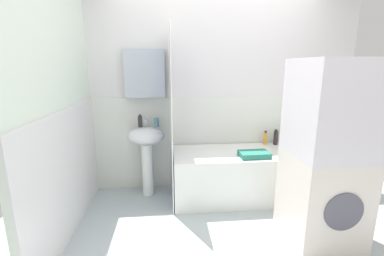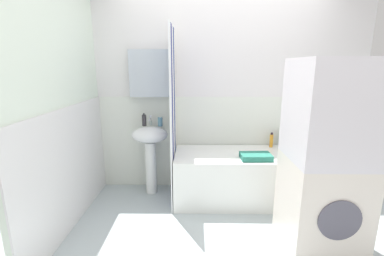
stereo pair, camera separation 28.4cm
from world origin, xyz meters
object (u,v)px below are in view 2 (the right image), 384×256
object	(u,v)px
soap_dispenser	(144,120)
washer_dryer_stack	(325,160)
sink	(150,145)
conditioner_bottle	(283,140)
towel_folded	(256,157)
shampoo_bottle	(271,140)
bathtub	(240,176)
toothbrush_cup	(160,122)
lotion_bottle	(291,139)

from	to	relation	value
soap_dispenser	washer_dryer_stack	bearing A→B (deg)	-31.90
sink	conditioner_bottle	bearing A→B (deg)	3.37
conditioner_bottle	towel_folded	bearing A→B (deg)	-133.77
sink	soap_dispenser	distance (m)	0.31
shampoo_bottle	washer_dryer_stack	xyz separation A→B (m)	(0.13, -1.12, 0.15)
shampoo_bottle	towel_folded	bearing A→B (deg)	-122.79
conditioner_bottle	shampoo_bottle	bearing A→B (deg)	178.56
washer_dryer_stack	sink	bearing A→B (deg)	148.15
soap_dispenser	conditioner_bottle	distance (m)	1.75
sink	soap_dispenser	world-z (taller)	soap_dispenser
bathtub	shampoo_bottle	distance (m)	0.62
towel_folded	sink	bearing A→B (deg)	163.93
soap_dispenser	toothbrush_cup	distance (m)	0.20
soap_dispenser	sink	bearing A→B (deg)	-32.99
sink	washer_dryer_stack	world-z (taller)	washer_dryer_stack
towel_folded	washer_dryer_stack	world-z (taller)	washer_dryer_stack
sink	washer_dryer_stack	bearing A→B (deg)	-31.85
toothbrush_cup	soap_dispenser	bearing A→B (deg)	178.83
conditioner_bottle	washer_dryer_stack	distance (m)	1.13
washer_dryer_stack	soap_dispenser	bearing A→B (deg)	148.10
sink	soap_dispenser	size ratio (longest dim) A/B	5.35
toothbrush_cup	conditioner_bottle	distance (m)	1.55
soap_dispenser	toothbrush_cup	xyz separation A→B (m)	(0.20, -0.00, -0.02)
lotion_bottle	washer_dryer_stack	xyz separation A→B (m)	(-0.13, -1.13, 0.14)
lotion_bottle	shampoo_bottle	size ratio (longest dim) A/B	1.15
bathtub	lotion_bottle	size ratio (longest dim) A/B	7.24
lotion_bottle	washer_dryer_stack	size ratio (longest dim) A/B	0.13
lotion_bottle	towel_folded	world-z (taller)	lotion_bottle
bathtub	conditioner_bottle	size ratio (longest dim) A/B	7.75
conditioner_bottle	sink	bearing A→B (deg)	-176.63
sink	shampoo_bottle	xyz separation A→B (m)	(1.52, 0.10, 0.04)
sink	lotion_bottle	bearing A→B (deg)	3.54
bathtub	lotion_bottle	bearing A→B (deg)	21.83
conditioner_bottle	shampoo_bottle	world-z (taller)	conditioner_bottle
shampoo_bottle	washer_dryer_stack	bearing A→B (deg)	-83.59
soap_dispenser	shampoo_bottle	distance (m)	1.61
lotion_bottle	conditioner_bottle	world-z (taller)	lotion_bottle
sink	shampoo_bottle	bearing A→B (deg)	3.81
sink	bathtub	world-z (taller)	sink
conditioner_bottle	shampoo_bottle	distance (m)	0.14
conditioner_bottle	towel_folded	distance (m)	0.63
toothbrush_cup	conditioner_bottle	bearing A→B (deg)	2.10
conditioner_bottle	shampoo_bottle	size ratio (longest dim) A/B	1.07
soap_dispenser	conditioner_bottle	xyz separation A→B (m)	(1.73, 0.05, -0.26)
towel_folded	conditioner_bottle	bearing A→B (deg)	46.23
lotion_bottle	towel_folded	distance (m)	0.72
sink	toothbrush_cup	bearing A→B (deg)	18.20
toothbrush_cup	lotion_bottle	distance (m)	1.66
bathtub	shampoo_bottle	xyz separation A→B (m)	(0.42, 0.26, 0.38)
lotion_bottle	bathtub	bearing A→B (deg)	-158.17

